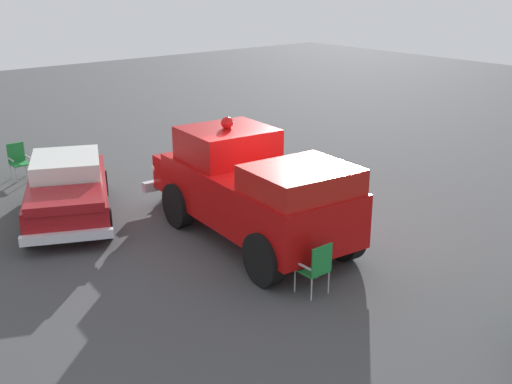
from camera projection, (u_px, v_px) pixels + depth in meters
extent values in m
plane|color=#424244|center=(281.00, 246.00, 13.67)|extent=(60.00, 60.00, 0.00)
cylinder|color=black|center=(178.00, 205.00, 14.57)|extent=(0.42, 1.07, 1.04)
cylinder|color=black|center=(250.00, 189.00, 15.62)|extent=(0.42, 1.07, 1.04)
cylinder|color=black|center=(264.00, 259.00, 11.83)|extent=(0.42, 1.07, 1.04)
cylinder|color=black|center=(344.00, 235.00, 12.88)|extent=(0.42, 1.07, 1.04)
cube|color=#B70C0C|center=(256.00, 197.00, 13.55)|extent=(2.55, 5.08, 1.10)
cube|color=#B70C0C|center=(193.00, 170.00, 15.82)|extent=(1.84, 1.06, 0.84)
cube|color=#B70C0C|center=(227.00, 145.00, 14.15)|extent=(2.05, 1.87, 0.76)
cube|color=#B21914|center=(301.00, 182.00, 12.09)|extent=(2.11, 1.88, 0.60)
cube|color=silver|center=(184.00, 165.00, 16.18)|extent=(1.44, 0.25, 0.64)
cube|color=silver|center=(183.00, 180.00, 16.39)|extent=(2.25, 0.41, 0.24)
sphere|color=white|center=(157.00, 167.00, 15.74)|extent=(0.28, 0.28, 0.26)
sphere|color=white|center=(211.00, 158.00, 16.56)|extent=(0.28, 0.28, 0.26)
sphere|color=red|center=(227.00, 123.00, 13.99)|extent=(0.31, 0.31, 0.28)
cylinder|color=black|center=(106.00, 223.00, 13.99)|extent=(0.52, 0.73, 0.68)
cylinder|color=black|center=(29.00, 230.00, 13.60)|extent=(0.52, 0.73, 0.68)
cylinder|color=black|center=(102.00, 183.00, 16.64)|extent=(0.52, 0.73, 0.68)
cylinder|color=black|center=(37.00, 188.00, 16.25)|extent=(0.52, 0.73, 0.68)
cube|color=maroon|center=(68.00, 194.00, 15.03)|extent=(3.39, 4.57, 0.64)
cube|color=maroon|center=(65.00, 199.00, 13.58)|extent=(2.08, 1.96, 0.20)
cube|color=white|center=(66.00, 168.00, 15.12)|extent=(2.21, 2.38, 0.56)
cube|color=silver|center=(67.00, 237.00, 13.11)|extent=(1.79, 0.94, 0.20)
cylinder|color=#B7BABF|center=(183.00, 184.00, 16.94)|extent=(0.04, 0.04, 0.44)
cylinder|color=#B7BABF|center=(170.00, 182.00, 17.16)|extent=(0.04, 0.04, 0.44)
cylinder|color=#B7BABF|center=(193.00, 180.00, 17.29)|extent=(0.04, 0.04, 0.44)
cylinder|color=#B7BABF|center=(180.00, 177.00, 17.51)|extent=(0.04, 0.04, 0.44)
cube|color=#1959A5|center=(181.00, 173.00, 17.15)|extent=(0.61, 0.61, 0.04)
cube|color=#1959A5|center=(186.00, 160.00, 17.25)|extent=(0.20, 0.47, 0.56)
cube|color=#B7BABF|center=(188.00, 168.00, 16.98)|extent=(0.43, 0.18, 0.03)
cube|color=#B7BABF|center=(174.00, 165.00, 17.21)|extent=(0.43, 0.18, 0.03)
cylinder|color=#B7BABF|center=(295.00, 281.00, 11.63)|extent=(0.03, 0.03, 0.44)
cylinder|color=#B7BABF|center=(312.00, 274.00, 11.90)|extent=(0.03, 0.03, 0.44)
cylinder|color=#B7BABF|center=(312.00, 290.00, 11.31)|extent=(0.03, 0.03, 0.44)
cylinder|color=#B7BABF|center=(329.00, 282.00, 11.58)|extent=(0.03, 0.03, 0.44)
cube|color=#1E7F38|center=(312.00, 270.00, 11.53)|extent=(0.48, 0.48, 0.04)
cube|color=#1E7F38|center=(322.00, 260.00, 11.26)|extent=(0.48, 0.04, 0.56)
cube|color=#B7BABF|center=(303.00, 266.00, 11.33)|extent=(0.04, 0.44, 0.03)
cube|color=#B7BABF|center=(322.00, 258.00, 11.62)|extent=(0.04, 0.44, 0.03)
cylinder|color=#B7BABF|center=(32.00, 172.00, 17.98)|extent=(0.03, 0.03, 0.44)
cylinder|color=#B7BABF|center=(16.00, 175.00, 17.71)|extent=(0.03, 0.03, 0.44)
cylinder|color=#B7BABF|center=(26.00, 169.00, 18.30)|extent=(0.03, 0.03, 0.44)
cylinder|color=#B7BABF|center=(11.00, 171.00, 18.03)|extent=(0.03, 0.03, 0.44)
cube|color=#1E7F38|center=(20.00, 164.00, 17.93)|extent=(0.48, 0.48, 0.04)
cube|color=#1E7F38|center=(16.00, 152.00, 18.01)|extent=(0.48, 0.04, 0.56)
cube|color=#B7BABF|center=(28.00, 157.00, 18.02)|extent=(0.04, 0.44, 0.03)
cube|color=#B7BABF|center=(11.00, 160.00, 17.73)|extent=(0.04, 0.44, 0.03)
cylinder|color=#383842|center=(178.00, 184.00, 16.96)|extent=(0.17, 0.17, 0.45)
cylinder|color=#383842|center=(173.00, 183.00, 17.05)|extent=(0.17, 0.17, 0.45)
cube|color=#383842|center=(182.00, 172.00, 16.99)|extent=(0.46, 0.29, 0.13)
cube|color=#383842|center=(176.00, 171.00, 17.09)|extent=(0.46, 0.29, 0.13)
cube|color=silver|center=(183.00, 159.00, 17.10)|extent=(0.34, 0.45, 0.54)
sphere|color=tan|center=(182.00, 146.00, 16.96)|extent=(0.28, 0.28, 0.22)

